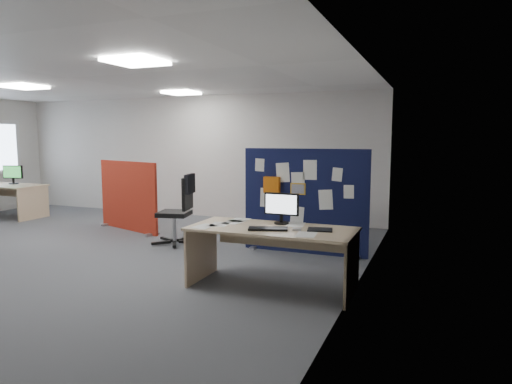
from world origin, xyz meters
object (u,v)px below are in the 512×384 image
(main_desk, at_px, (273,240))
(red_divider, at_px, (128,196))
(monitor_main, at_px, (281,207))
(office_chair, at_px, (181,205))
(monitor_second, at_px, (13,174))
(navy_divider, at_px, (304,201))
(second_desk, at_px, (6,192))

(main_desk, distance_m, red_divider, 4.31)
(monitor_main, distance_m, red_divider, 4.23)
(red_divider, distance_m, office_chair, 1.69)
(red_divider, bearing_deg, monitor_second, -167.22)
(navy_divider, xyz_separation_m, monitor_main, (0.14, -1.48, 0.13))
(monitor_main, relative_size, office_chair, 0.37)
(monitor_main, distance_m, second_desk, 7.61)
(second_desk, height_order, office_chair, office_chair)
(second_desk, xyz_separation_m, monitor_second, (0.07, 0.15, 0.40))
(navy_divider, relative_size, monitor_main, 4.52)
(navy_divider, relative_size, office_chair, 1.68)
(monitor_second, bearing_deg, second_desk, -130.08)
(monitor_second, distance_m, office_chair, 5.13)
(navy_divider, xyz_separation_m, red_divider, (-3.62, 0.44, -0.16))
(monitor_main, height_order, red_divider, red_divider)
(main_desk, height_order, monitor_second, monitor_second)
(navy_divider, relative_size, red_divider, 1.15)
(monitor_main, distance_m, monitor_second, 7.57)
(main_desk, height_order, office_chair, office_chair)
(navy_divider, xyz_separation_m, main_desk, (0.12, -1.70, -0.24))
(main_desk, distance_m, second_desk, 7.64)
(office_chair, bearing_deg, main_desk, -47.35)
(second_desk, bearing_deg, monitor_second, 65.21)
(monitor_second, xyz_separation_m, office_chair, (5.02, -1.02, -0.30))
(monitor_main, distance_m, office_chair, 2.56)
(main_desk, xyz_separation_m, second_desk, (-7.26, 2.37, -0.01))
(monitor_main, bearing_deg, second_desk, 163.86)
(monitor_main, relative_size, red_divider, 0.26)
(navy_divider, height_order, monitor_second, navy_divider)
(main_desk, distance_m, office_chair, 2.64)
(second_desk, bearing_deg, navy_divider, -5.32)
(navy_divider, bearing_deg, second_desk, 174.68)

